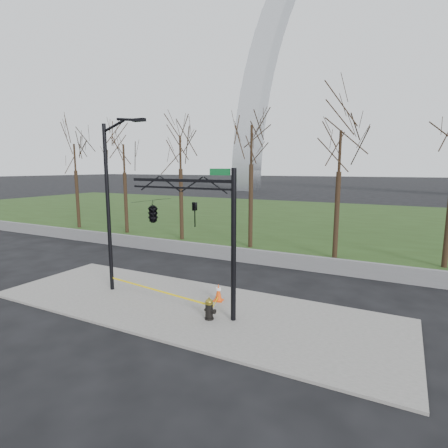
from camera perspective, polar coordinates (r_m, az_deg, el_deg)
The scene contains 11 objects.
ground at distance 15.78m, azimuth -6.09°, elevation -13.32°, with size 500.00×500.00×0.00m, color black.
sidewalk at distance 15.76m, azimuth -6.09°, elevation -13.15°, with size 18.00×6.00×0.10m, color slate.
grass_strip at distance 43.34m, azimuth 16.19°, elevation 0.81°, with size 120.00×40.00×0.06m, color #233714.
guardrail at distance 22.41m, azimuth 5.21°, elevation -5.29°, with size 60.00×0.30×0.90m, color #59595B.
gateway_arch at distance 91.45m, azimuth 23.25°, elevation 25.24°, with size 66.00×6.00×65.00m, color #B8BABF, non-canonical shape.
tree_row at distance 24.20m, azimuth 25.59°, elevation 5.43°, with size 60.72×4.00×9.66m.
fire_hydrant at distance 14.23m, azimuth -2.38°, elevation -13.62°, with size 0.55×0.36×0.89m.
traffic_cone at distance 16.03m, azimuth -0.91°, elevation -11.02°, with size 0.46×0.46×0.78m.
street_light at distance 17.37m, azimuth -17.80°, elevation 4.34°, with size 2.39×0.30×8.21m.
traffic_signal_mast at distance 15.02m, azimuth -9.29°, elevation 1.88°, with size 5.09×2.51×6.00m.
caution_tape at distance 15.81m, azimuth -8.88°, elevation -11.02°, with size 5.96×1.88×0.45m.
Camera 1 is at (8.08, -12.16, 6.00)m, focal length 28.23 mm.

